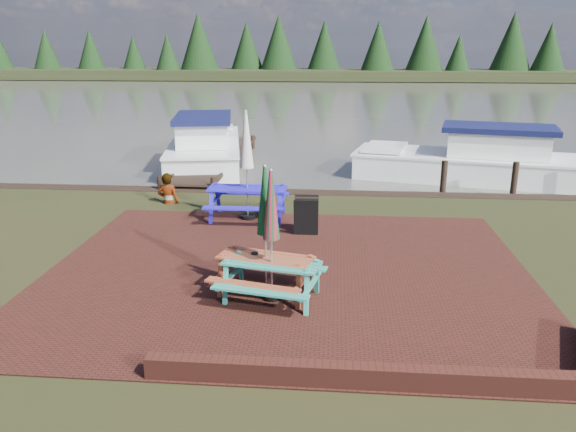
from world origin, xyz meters
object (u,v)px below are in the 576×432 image
at_px(person, 167,174).
at_px(boat_near, 473,162).
at_px(chalkboard, 306,216).
at_px(jetty, 217,158).
at_px(picnic_table_red, 266,251).
at_px(boat_jetty, 205,148).
at_px(picnic_table_teal, 272,256).
at_px(picnic_table_blue, 247,183).

bearing_deg(person, boat_near, -145.81).
distance_m(chalkboard, jetty, 8.89).
bearing_deg(picnic_table_red, boat_near, 74.54).
height_order(boat_jetty, person, boat_jetty).
distance_m(picnic_table_red, jetty, 11.71).
relative_size(picnic_table_teal, picnic_table_blue, 0.84).
relative_size(picnic_table_blue, person, 1.60).
bearing_deg(picnic_table_blue, jetty, 107.89).
xyz_separation_m(picnic_table_teal, boat_jetty, (-3.84, 11.87, -0.35)).
xyz_separation_m(picnic_table_red, person, (-3.33, 5.49, 0.04)).
distance_m(boat_jetty, boat_near, 9.54).
bearing_deg(picnic_table_red, boat_jetty, 122.06).
xyz_separation_m(chalkboard, boat_near, (5.15, 6.69, -0.05)).
bearing_deg(picnic_table_red, jetty, 120.33).
height_order(chalkboard, boat_jetty, boat_jetty).
distance_m(jetty, person, 5.80).
bearing_deg(picnic_table_blue, boat_near, 40.37).
distance_m(picnic_table_red, boat_jetty, 12.22).
bearing_deg(picnic_table_blue, person, 152.40).
distance_m(picnic_table_blue, jetty, 7.39).
xyz_separation_m(picnic_table_red, picnic_table_blue, (-0.97, 4.25, 0.14)).
distance_m(picnic_table_red, person, 6.43).
xyz_separation_m(picnic_table_teal, person, (-3.46, 5.72, 0.05)).
distance_m(boat_near, person, 10.01).
bearing_deg(chalkboard, boat_near, 51.38).
height_order(picnic_table_teal, boat_near, picnic_table_teal).
distance_m(chalkboard, person, 4.50).
xyz_separation_m(chalkboard, person, (-3.85, 2.31, 0.37)).
distance_m(picnic_table_red, picnic_table_blue, 4.37).
bearing_deg(chalkboard, boat_jetty, 115.50).
xyz_separation_m(picnic_table_blue, jetty, (-2.24, 6.99, -0.80)).
height_order(picnic_table_blue, chalkboard, picnic_table_blue).
distance_m(picnic_table_teal, picnic_table_red, 0.26).
height_order(jetty, person, person).
distance_m(picnic_table_teal, person, 6.68).
distance_m(picnic_table_red, chalkboard, 3.24).
bearing_deg(picnic_table_red, picnic_table_blue, 117.27).
relative_size(jetty, person, 5.53).
bearing_deg(person, chalkboard, 157.23).
xyz_separation_m(picnic_table_teal, picnic_table_blue, (-1.10, 4.48, 0.14)).
xyz_separation_m(picnic_table_blue, chalkboard, (1.49, -1.07, -0.47)).
height_order(picnic_table_teal, person, picnic_table_teal).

